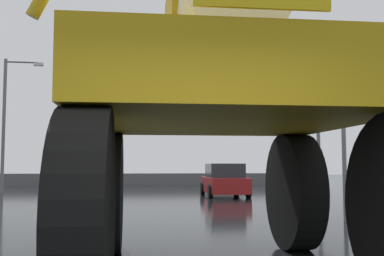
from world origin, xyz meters
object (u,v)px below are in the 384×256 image
traffic_signal_near_right (340,102)px  streetlight_far_right (320,106)px  streetlight_far_left (7,117)px  sedan_ahead (224,181)px  oversize_sprayer (221,111)px

traffic_signal_near_right → streetlight_far_right: streetlight_far_right is taller
streetlight_far_left → sedan_ahead: bearing=-23.3°
oversize_sprayer → streetlight_far_right: streetlight_far_right is taller
streetlight_far_right → sedan_ahead: bearing=-173.1°
sedan_ahead → traffic_signal_near_right: (0.91, -10.33, 2.34)m
oversize_sprayer → traffic_signal_near_right: oversize_sprayer is taller
sedan_ahead → traffic_signal_near_right: traffic_signal_near_right is taller
sedan_ahead → traffic_signal_near_right: 10.63m
sedan_ahead → streetlight_far_right: (5.06, 0.61, 3.72)m
streetlight_far_left → streetlight_far_right: size_ratio=0.90×
oversize_sprayer → streetlight_far_left: bearing=21.4°
oversize_sprayer → sedan_ahead: size_ratio=1.30×
oversize_sprayer → traffic_signal_near_right: (4.32, 5.60, 0.96)m
streetlight_far_left → oversize_sprayer: bearing=-70.0°
traffic_signal_near_right → sedan_ahead: bearing=95.0°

